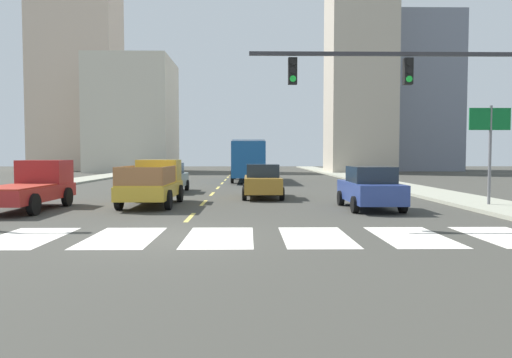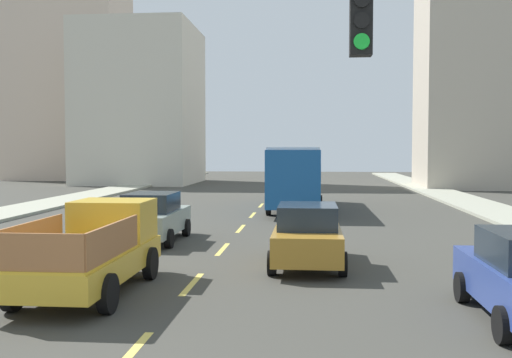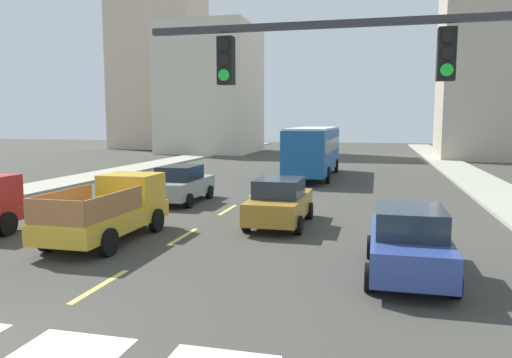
% 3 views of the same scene
% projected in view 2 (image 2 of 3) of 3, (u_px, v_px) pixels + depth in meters
% --- Properties ---
extents(lane_dash_0, '(0.16, 2.40, 0.01)m').
position_uv_depth(lane_dash_0, '(129.00, 356.00, 9.36)').
color(lane_dash_0, '#E0C554').
rests_on(lane_dash_0, ground).
extents(lane_dash_1, '(0.16, 2.40, 0.01)m').
position_uv_depth(lane_dash_1, '(192.00, 284.00, 14.33)').
color(lane_dash_1, '#E0C554').
rests_on(lane_dash_1, ground).
extents(lane_dash_2, '(0.16, 2.40, 0.01)m').
position_uv_depth(lane_dash_2, '(223.00, 249.00, 19.30)').
color(lane_dash_2, '#E0C554').
rests_on(lane_dash_2, ground).
extents(lane_dash_3, '(0.16, 2.40, 0.01)m').
position_uv_depth(lane_dash_3, '(241.00, 229.00, 24.28)').
color(lane_dash_3, '#E0C554').
rests_on(lane_dash_3, ground).
extents(lane_dash_4, '(0.16, 2.40, 0.01)m').
position_uv_depth(lane_dash_4, '(253.00, 215.00, 29.25)').
color(lane_dash_4, '#E0C554').
rests_on(lane_dash_4, ground).
extents(lane_dash_5, '(0.16, 2.40, 0.01)m').
position_uv_depth(lane_dash_5, '(261.00, 205.00, 34.22)').
color(lane_dash_5, '#E0C554').
rests_on(lane_dash_5, ground).
extents(lane_dash_6, '(0.16, 2.40, 0.01)m').
position_uv_depth(lane_dash_6, '(267.00, 198.00, 39.20)').
color(lane_dash_6, '#E0C554').
rests_on(lane_dash_6, ground).
extents(lane_dash_7, '(0.16, 2.40, 0.01)m').
position_uv_depth(lane_dash_7, '(272.00, 193.00, 44.17)').
color(lane_dash_7, '#E0C554').
rests_on(lane_dash_7, ground).
extents(pickup_stakebed, '(2.18, 5.20, 1.96)m').
position_uv_depth(pickup_stakebed, '(96.00, 249.00, 13.79)').
color(pickup_stakebed, gold).
rests_on(pickup_stakebed, ground).
extents(city_bus, '(2.72, 10.80, 3.32)m').
position_uv_depth(city_bus, '(296.00, 173.00, 31.92)').
color(city_bus, '#195190').
rests_on(city_bus, ground).
extents(sedan_far, '(2.02, 4.40, 1.72)m').
position_uv_depth(sedan_far, '(153.00, 217.00, 20.85)').
color(sedan_far, gray).
rests_on(sedan_far, ground).
extents(sedan_near_left, '(2.02, 4.40, 1.72)m').
position_uv_depth(sedan_near_left, '(307.00, 235.00, 16.52)').
color(sedan_near_left, '#AB7927').
rests_on(sedan_near_left, ground).
extents(block_mid_left, '(10.28, 11.18, 14.71)m').
position_uv_depth(block_mid_left, '(141.00, 105.00, 56.39)').
color(block_mid_left, beige).
rests_on(block_mid_left, ground).
extents(block_mid_right, '(11.67, 8.00, 33.16)m').
position_uv_depth(block_mid_right, '(68.00, 23.00, 63.15)').
color(block_mid_right, beige).
rests_on(block_mid_right, ground).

